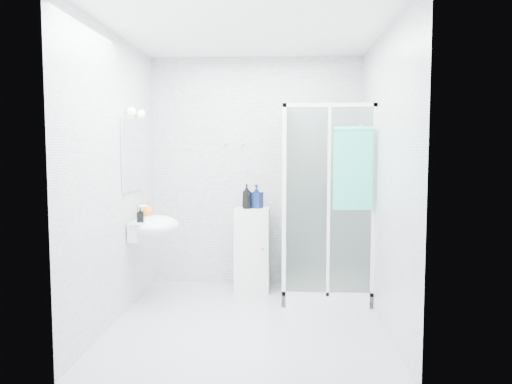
# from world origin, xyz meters

# --- Properties ---
(room) EXTENTS (2.40, 2.60, 2.60)m
(room) POSITION_xyz_m (0.00, 0.00, 1.30)
(room) COLOR silver
(room) RESTS_ON ground
(shower_enclosure) EXTENTS (0.90, 0.95, 2.00)m
(shower_enclosure) POSITION_xyz_m (0.67, 0.77, 0.45)
(shower_enclosure) COLOR white
(shower_enclosure) RESTS_ON ground
(wall_basin) EXTENTS (0.46, 0.56, 0.35)m
(wall_basin) POSITION_xyz_m (-0.99, 0.45, 0.80)
(wall_basin) COLOR white
(wall_basin) RESTS_ON ground
(mirror) EXTENTS (0.02, 0.60, 0.70)m
(mirror) POSITION_xyz_m (-1.19, 0.45, 1.50)
(mirror) COLOR white
(mirror) RESTS_ON room
(vanity_lights) EXTENTS (0.10, 0.40, 0.08)m
(vanity_lights) POSITION_xyz_m (-1.14, 0.45, 1.92)
(vanity_lights) COLOR silver
(vanity_lights) RESTS_ON room
(wall_hooks) EXTENTS (0.23, 0.06, 0.03)m
(wall_hooks) POSITION_xyz_m (-0.25, 1.26, 1.62)
(wall_hooks) COLOR silver
(wall_hooks) RESTS_ON room
(storage_cabinet) EXTENTS (0.38, 0.40, 0.91)m
(storage_cabinet) POSITION_xyz_m (-0.03, 1.01, 0.46)
(storage_cabinet) COLOR white
(storage_cabinet) RESTS_ON ground
(hand_towel) EXTENTS (0.37, 0.05, 0.79)m
(hand_towel) POSITION_xyz_m (0.97, 0.36, 1.40)
(hand_towel) COLOR #32BD9C
(hand_towel) RESTS_ON shower_enclosure
(shampoo_bottle_a) EXTENTS (0.11, 0.11, 0.27)m
(shampoo_bottle_a) POSITION_xyz_m (-0.09, 0.99, 1.05)
(shampoo_bottle_a) COLOR black
(shampoo_bottle_a) RESTS_ON storage_cabinet
(shampoo_bottle_b) EXTENTS (0.15, 0.15, 0.26)m
(shampoo_bottle_b) POSITION_xyz_m (0.02, 1.06, 1.04)
(shampoo_bottle_b) COLOR #0D1B50
(shampoo_bottle_b) RESTS_ON storage_cabinet
(soap_dispenser_orange) EXTENTS (0.15, 0.15, 0.15)m
(soap_dispenser_orange) POSITION_xyz_m (-1.09, 0.62, 0.94)
(soap_dispenser_orange) COLOR orange
(soap_dispenser_orange) RESTS_ON wall_basin
(soap_dispenser_black) EXTENTS (0.07, 0.08, 0.14)m
(soap_dispenser_black) POSITION_xyz_m (-1.06, 0.26, 0.93)
(soap_dispenser_black) COLOR black
(soap_dispenser_black) RESTS_ON wall_basin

